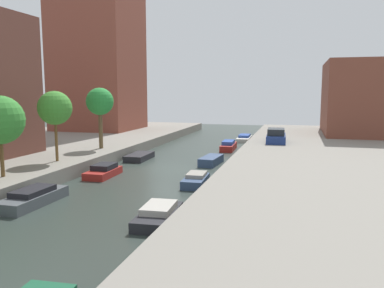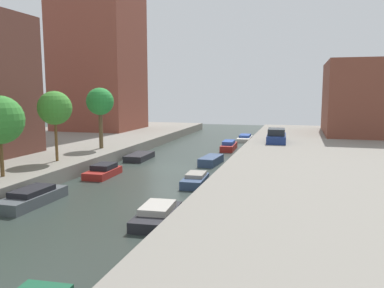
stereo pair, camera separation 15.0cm
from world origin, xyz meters
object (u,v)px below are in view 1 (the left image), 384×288
apartment_tower_far (97,31)px  street_tree_2 (55,108)px  moored_boat_right_2 (196,180)px  moored_boat_right_4 (229,146)px  parked_car (276,136)px  moored_boat_left_1 (33,198)px  moored_boat_right_5 (244,138)px  moored_boat_left_3 (139,157)px  street_tree_3 (100,102)px  moored_boat_left_2 (103,171)px  moored_boat_right_3 (211,160)px  moored_boat_right_1 (158,215)px  low_block_right (368,98)px

apartment_tower_far → street_tree_2: apartment_tower_far is taller
moored_boat_right_2 → moored_boat_right_4: (-0.60, 15.82, 0.08)m
moored_boat_right_2 → parked_car: bearing=74.7°
apartment_tower_far → moored_boat_left_1: size_ratio=5.98×
apartment_tower_far → moored_boat_right_2: (19.64, -23.55, -13.69)m
street_tree_2 → moored_boat_right_5: 26.07m
apartment_tower_far → street_tree_2: (8.93, -22.99, -9.15)m
moored_boat_left_1 → moored_boat_left_3: bearing=89.8°
apartment_tower_far → moored_boat_right_2: apartment_tower_far is taller
street_tree_3 → apartment_tower_far: bearing=118.7°
street_tree_3 → moored_boat_left_2: size_ratio=1.60×
moored_boat_right_3 → moored_boat_right_5: 16.53m
street_tree_3 → moored_boat_left_3: size_ratio=1.48×
moored_boat_left_2 → street_tree_3: bearing=119.4°
moored_boat_left_1 → moored_boat_right_5: (7.35, 30.48, -0.07)m
moored_boat_right_1 → moored_boat_right_5: size_ratio=0.83×
moored_boat_left_2 → moored_boat_right_5: 24.16m
low_block_right → moored_boat_right_4: (-14.95, -10.76, -4.89)m
street_tree_2 → moored_boat_right_2: street_tree_2 is taller
parked_car → moored_boat_right_3: parked_car is taller
moored_boat_right_4 → moored_boat_left_3: bearing=-130.3°
moored_boat_left_3 → parked_car: bearing=33.7°
street_tree_2 → low_block_right: bearing=46.1°
parked_car → moored_boat_left_3: (-11.58, -7.73, -1.32)m
moored_boat_right_4 → moored_boat_right_3: bearing=-90.0°
moored_boat_left_1 → moored_boat_right_5: size_ratio=0.96×
moored_boat_left_1 → moored_boat_right_4: (6.78, 22.41, 0.03)m
low_block_right → apartment_tower_far: bearing=-174.9°
moored_boat_left_3 → moored_boat_right_3: 6.74m
street_tree_3 → parked_car: street_tree_3 is taller
street_tree_2 → moored_boat_right_3: 13.02m
moored_boat_right_5 → moored_boat_right_1: bearing=-89.7°
street_tree_3 → moored_boat_right_2: street_tree_3 is taller
moored_boat_left_2 → moored_boat_right_1: bearing=-48.6°
moored_boat_right_1 → parked_car: bearing=79.8°
street_tree_3 → moored_boat_left_2: street_tree_3 is taller
street_tree_3 → moored_boat_right_3: street_tree_3 is taller
street_tree_3 → moored_boat_left_2: bearing=-60.6°
parked_car → moored_boat_right_3: (-4.86, -8.26, -1.25)m
moored_boat_left_1 → moored_boat_right_1: 7.54m
moored_boat_left_3 → moored_boat_right_5: moored_boat_right_5 is taller
moored_boat_left_2 → moored_boat_right_4: moored_boat_right_4 is taller
parked_car → moored_boat_left_3: 13.98m
moored_boat_right_5 → moored_boat_right_2: bearing=-89.9°
low_block_right → moored_boat_left_1: size_ratio=3.02×
moored_boat_left_1 → low_block_right: bearing=56.8°
moored_boat_left_1 → moored_boat_right_1: size_ratio=1.16×
low_block_right → street_tree_2: 36.15m
street_tree_2 → moored_boat_right_1: street_tree_2 is taller
apartment_tower_far → street_tree_3: 20.63m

